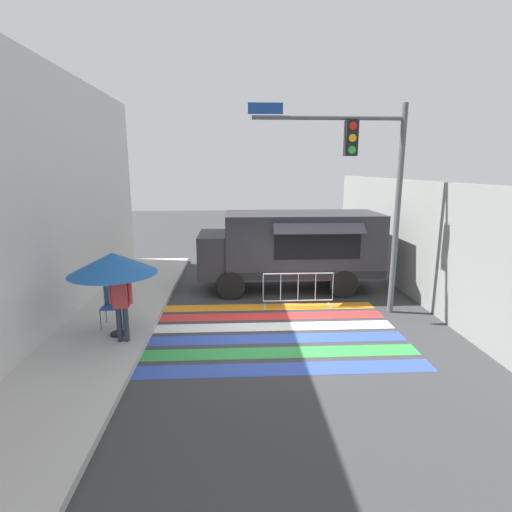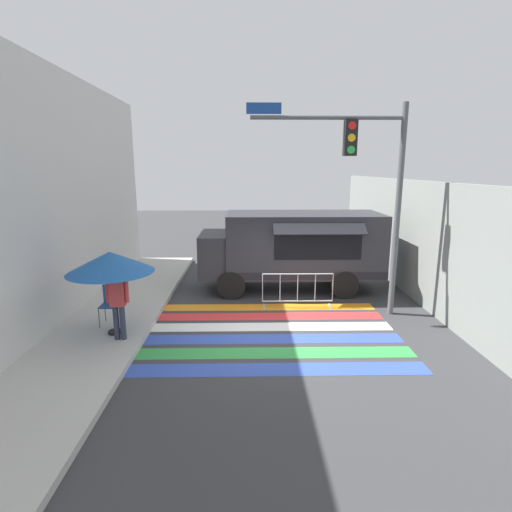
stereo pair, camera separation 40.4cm
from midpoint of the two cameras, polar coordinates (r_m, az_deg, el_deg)
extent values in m
plane|color=#38383A|center=(10.42, 3.11, -10.65)|extent=(60.00, 60.00, 0.00)
cube|color=#B7B5AD|center=(11.31, -24.88, -9.55)|extent=(4.40, 16.00, 0.15)
cube|color=silver|center=(10.73, -27.91, 6.92)|extent=(0.25, 16.00, 6.64)
cube|color=gray|center=(13.90, 22.35, 2.28)|extent=(0.20, 16.00, 3.72)
cube|color=#334FB2|center=(8.62, 4.10, -15.86)|extent=(6.40, 0.56, 0.01)
cube|color=green|center=(9.29, 3.68, -13.64)|extent=(6.40, 0.56, 0.01)
cube|color=#334FB2|center=(9.97, 3.31, -11.73)|extent=(6.40, 0.56, 0.01)
cube|color=white|center=(10.67, 3.00, -10.06)|extent=(6.40, 0.56, 0.01)
cube|color=red|center=(11.37, 2.73, -8.60)|extent=(6.40, 0.56, 0.01)
cube|color=orange|center=(12.09, 2.50, -7.30)|extent=(6.40, 0.56, 0.01)
cube|color=#2D2D33|center=(13.58, 7.63, 1.80)|extent=(5.12, 2.24, 2.05)
cube|color=#2D2D33|center=(13.50, -3.21, 0.39)|extent=(1.81, 2.06, 1.38)
cube|color=#1E232D|center=(13.49, -6.85, 1.81)|extent=(0.06, 1.79, 0.53)
cube|color=black|center=(12.50, 9.79, 1.52)|extent=(2.71, 0.03, 0.92)
cube|color=black|center=(12.21, 10.06, 3.83)|extent=(2.81, 0.43, 0.31)
cube|color=black|center=(12.68, 8.28, -2.89)|extent=(5.12, 0.01, 0.24)
cylinder|color=black|center=(12.70, -2.65, -4.19)|extent=(0.91, 0.22, 0.91)
cylinder|color=black|center=(14.69, -2.44, -1.89)|extent=(0.91, 0.22, 0.91)
cylinder|color=black|center=(13.10, 13.38, -4.00)|extent=(0.91, 0.22, 0.91)
cylinder|color=black|center=(15.04, 11.46, -1.79)|extent=(0.91, 0.22, 0.91)
cylinder|color=#515456|center=(11.64, 20.51, 5.69)|extent=(0.16, 0.16, 5.75)
cylinder|color=#515456|center=(11.07, 11.31, 18.82)|extent=(4.00, 0.11, 0.11)
cube|color=black|center=(11.13, 14.37, 16.01)|extent=(0.32, 0.28, 0.90)
cylinder|color=red|center=(11.02, 14.66, 17.60)|extent=(0.20, 0.02, 0.20)
cylinder|color=#F2A519|center=(11.00, 14.57, 16.05)|extent=(0.20, 0.02, 0.20)
cylinder|color=green|center=(10.98, 14.48, 14.49)|extent=(0.20, 0.02, 0.20)
cube|color=navy|center=(10.86, 2.27, 20.34)|extent=(0.90, 0.02, 0.28)
cylinder|color=black|center=(10.42, -18.33, -10.24)|extent=(0.36, 0.36, 0.06)
cylinder|color=#B2B2B7|center=(10.09, -18.71, -5.06)|extent=(0.04, 0.04, 2.03)
cone|color=#1E59A5|center=(9.90, -19.01, -0.82)|extent=(2.03, 2.03, 0.50)
cylinder|color=#4C4C51|center=(10.81, -20.51, -8.34)|extent=(0.02, 0.02, 0.50)
cylinder|color=#4C4C51|center=(10.67, -18.24, -8.44)|extent=(0.02, 0.02, 0.50)
cylinder|color=#4C4C51|center=(11.20, -19.76, -7.56)|extent=(0.02, 0.02, 0.50)
cylinder|color=#4C4C51|center=(11.06, -17.57, -7.64)|extent=(0.02, 0.02, 0.50)
cube|color=#2D5999|center=(10.85, -19.12, -6.68)|extent=(0.47, 0.47, 0.03)
cube|color=#2D5999|center=(10.97, -18.87, -5.07)|extent=(0.47, 0.03, 0.47)
cylinder|color=#2D3347|center=(9.92, -18.22, -9.03)|extent=(0.13, 0.13, 0.82)
cylinder|color=#2D3347|center=(9.88, -17.38, -9.07)|extent=(0.13, 0.13, 0.82)
cube|color=#CC3F3F|center=(9.66, -18.09, -4.93)|extent=(0.34, 0.20, 0.67)
cylinder|color=#CC3F3F|center=(9.72, -19.35, -4.71)|extent=(0.09, 0.09, 0.57)
cylinder|color=#CC3F3F|center=(9.59, -16.84, -4.76)|extent=(0.09, 0.09, 0.57)
sphere|color=tan|center=(9.53, -18.28, -2.18)|extent=(0.23, 0.23, 0.23)
cylinder|color=#B7BABF|center=(11.87, 6.99, -2.56)|extent=(2.10, 0.04, 0.04)
cylinder|color=#B7BABF|center=(12.12, 6.89, -6.40)|extent=(2.10, 0.04, 0.04)
cylinder|color=#B7BABF|center=(11.89, 1.91, -4.56)|extent=(0.02, 0.02, 0.84)
cylinder|color=#B7BABF|center=(11.93, 4.44, -4.54)|extent=(0.02, 0.02, 0.84)
cylinder|color=#B7BABF|center=(11.99, 6.94, -4.50)|extent=(0.02, 0.02, 0.84)
cylinder|color=#B7BABF|center=(12.07, 9.41, -4.46)|extent=(0.02, 0.02, 0.84)
cylinder|color=#B7BABF|center=(12.18, 11.84, -4.41)|extent=(0.02, 0.02, 0.84)
cube|color=#B7BABF|center=(12.08, 2.13, -7.25)|extent=(0.06, 0.44, 0.03)
cube|color=#B7BABF|center=(12.35, 11.49, -7.06)|extent=(0.06, 0.44, 0.03)
camera|label=1|loc=(0.20, -89.06, 0.21)|focal=28.00mm
camera|label=2|loc=(0.20, 90.94, -0.21)|focal=28.00mm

